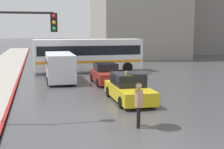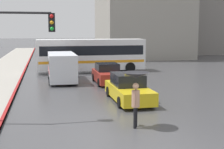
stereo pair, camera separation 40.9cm
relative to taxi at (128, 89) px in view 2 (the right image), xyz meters
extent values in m
plane|color=#424244|center=(-1.06, -6.50, -0.69)|extent=(300.00, 300.00, 0.00)
cube|color=gold|center=(0.00, -0.06, -0.18)|extent=(1.80, 4.70, 0.70)
cube|color=black|center=(0.00, 0.17, 0.51)|extent=(1.58, 2.12, 0.68)
cylinder|color=black|center=(0.85, -1.52, -0.39)|extent=(0.20, 0.60, 0.60)
cylinder|color=black|center=(-0.86, -1.52, -0.39)|extent=(0.20, 0.60, 0.60)
cylinder|color=black|center=(0.85, 1.40, -0.39)|extent=(0.20, 0.60, 0.60)
cylinder|color=black|center=(-0.85, 1.40, -0.39)|extent=(0.20, 0.60, 0.60)
cube|color=yellow|center=(0.00, -0.06, 0.93)|extent=(0.44, 0.16, 0.16)
cube|color=#A52D23|center=(0.02, 5.97, -0.14)|extent=(1.80, 4.01, 0.77)
cube|color=black|center=(0.02, 6.17, 0.53)|extent=(1.58, 1.81, 0.57)
cylinder|color=black|center=(0.88, 4.72, -0.39)|extent=(0.20, 0.60, 0.60)
cylinder|color=black|center=(-0.83, 4.72, -0.39)|extent=(0.20, 0.60, 0.60)
cylinder|color=black|center=(0.88, 7.21, -0.39)|extent=(0.20, 0.60, 0.60)
cylinder|color=black|center=(-0.83, 7.21, -0.39)|extent=(0.20, 0.60, 0.60)
cube|color=silver|center=(-3.28, 7.70, 0.49)|extent=(2.01, 5.18, 2.03)
cube|color=black|center=(-3.28, 7.70, 0.84)|extent=(2.03, 4.77, 0.53)
cube|color=red|center=(-3.28, 7.70, 0.23)|extent=(2.03, 4.97, 0.14)
cylinder|color=black|center=(-2.33, 6.15, -0.38)|extent=(0.20, 0.63, 0.63)
cylinder|color=black|center=(-4.23, 6.15, -0.38)|extent=(0.20, 0.63, 0.63)
cylinder|color=black|center=(-2.33, 9.25, -0.38)|extent=(0.20, 0.63, 0.63)
cylinder|color=black|center=(-4.23, 9.25, -0.38)|extent=(0.20, 0.63, 0.63)
cube|color=silver|center=(-0.22, 12.69, 1.00)|extent=(10.18, 2.67, 2.86)
cube|color=black|center=(-0.22, 12.69, 1.43)|extent=(9.67, 2.69, 0.87)
cube|color=orange|center=(-0.22, 12.69, 0.40)|extent=(9.87, 2.69, 0.24)
cylinder|color=black|center=(3.30, 13.95, -0.21)|extent=(0.96, 0.30, 0.96)
cylinder|color=black|center=(3.34, 11.55, -0.21)|extent=(0.96, 0.30, 0.96)
cylinder|color=black|center=(-3.54, 13.83, -0.21)|extent=(0.96, 0.30, 0.96)
cylinder|color=black|center=(-3.50, 11.43, -0.21)|extent=(0.96, 0.30, 0.96)
cylinder|color=black|center=(-1.07, -4.93, -0.26)|extent=(0.16, 0.16, 0.87)
cylinder|color=black|center=(-0.97, -4.73, -0.26)|extent=(0.16, 0.16, 0.87)
cylinder|color=tan|center=(-1.02, -4.83, 0.53)|extent=(0.44, 0.44, 0.69)
sphere|color=tan|center=(-1.02, -4.83, 1.05)|extent=(0.25, 0.25, 0.25)
cylinder|color=tan|center=(-1.12, -5.01, 0.58)|extent=(0.09, 0.09, 0.59)
cylinder|color=tan|center=(-0.93, -4.65, 0.58)|extent=(0.09, 0.09, 0.59)
cone|color=#232328|center=(-1.02, -4.83, 1.48)|extent=(1.12, 1.12, 0.25)
cylinder|color=black|center=(-1.02, -4.83, 1.13)|extent=(0.02, 0.02, 0.71)
cube|color=white|center=(-0.94, -4.55, -0.21)|extent=(0.17, 0.21, 0.28)
cylinder|color=black|center=(-5.57, -3.03, 4.01)|extent=(2.64, 0.10, 0.10)
cube|color=black|center=(-4.25, -3.03, 3.61)|extent=(0.28, 0.28, 0.80)
sphere|color=red|center=(-4.25, -3.19, 3.87)|extent=(0.16, 0.16, 0.16)
sphere|color=orange|center=(-4.25, -3.19, 3.61)|extent=(0.16, 0.16, 0.16)
sphere|color=green|center=(-4.25, -3.19, 3.35)|extent=(0.16, 0.16, 0.16)
camera|label=1|loc=(-5.02, -16.65, 3.29)|focal=50.00mm
camera|label=2|loc=(-4.62, -16.74, 3.29)|focal=50.00mm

